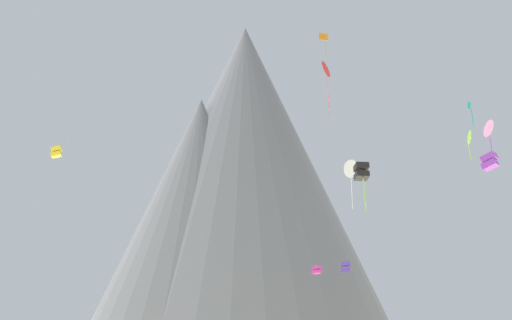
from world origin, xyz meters
TOP-DOWN VIEW (x-y plane):
  - rock_massif at (-10.34, 85.34)m, footprint 65.60×64.83m
  - kite_violet_mid at (19.18, 19.96)m, footprint 1.62×1.59m
  - kite_white_mid at (10.36, 55.19)m, footprint 2.25×2.07m
  - kite_lime_mid at (23.91, 43.52)m, footprint 0.64×1.77m
  - kite_magenta_low at (5.21, 38.53)m, footprint 1.14×1.13m
  - kite_yellow_mid at (-27.28, 43.15)m, footprint 1.49×1.41m
  - kite_pink_mid at (20.94, 25.13)m, footprint 1.06×1.72m
  - kite_indigo_low at (9.31, 59.60)m, footprint 1.46×1.42m
  - kite_black_mid at (8.89, 18.32)m, footprint 1.23×1.28m
  - kite_orange_high at (6.83, 43.52)m, footprint 1.10×0.60m
  - kite_teal_high at (23.17, 39.61)m, footprint 0.61×0.62m
  - kite_red_high at (6.52, 27.11)m, footprint 1.25×1.85m

SIDE VIEW (x-z plane):
  - kite_magenta_low at x=5.21m, z-range 8.42..9.31m
  - kite_indigo_low at x=9.31m, z-range 10.20..11.69m
  - kite_black_mid at x=8.89m, z-range 12.92..16.72m
  - kite_violet_mid at x=19.18m, z-range 15.11..16.54m
  - kite_pink_mid at x=20.94m, z-range 18.20..22.03m
  - kite_white_mid at x=10.36m, z-range 20.59..27.54m
  - kite_yellow_mid at x=-27.28m, z-range 23.51..25.00m
  - kite_lime_mid at x=23.91m, z-range 22.96..26.55m
  - kite_teal_high at x=23.17m, z-range 25.50..28.51m
  - kite_red_high at x=6.52m, z-range 24.19..30.09m
  - rock_massif at x=-10.34m, z-range -2.31..60.40m
  - kite_orange_high at x=6.83m, z-range 36.72..40.26m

